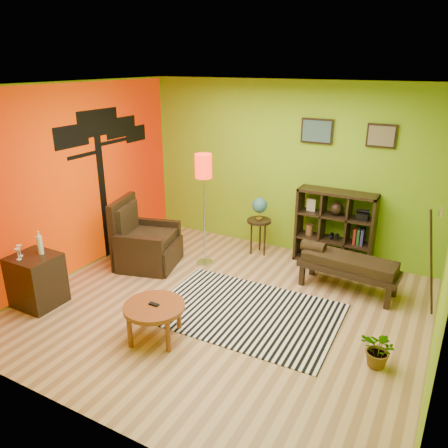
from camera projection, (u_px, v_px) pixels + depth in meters
The scene contains 11 objects.
ground at pixel (222, 307), 5.76m from camera, with size 5.00×5.00×0.00m, color tan.
room_shell at pixel (215, 173), 5.19m from camera, with size 5.04×4.54×2.82m.
zebra_rug at pixel (246, 312), 5.65m from camera, with size 2.34×1.59×0.01m, color white.
coffee_table at pixel (154, 310), 5.01m from camera, with size 0.71×0.71×0.46m.
armchair at pixel (144, 245), 6.89m from camera, with size 1.08×1.07×1.07m.
side_cabinet at pixel (36, 280), 5.74m from camera, with size 0.59×0.54×1.01m.
floor_lamp at pixel (204, 176), 6.52m from camera, with size 0.27×0.27×1.78m.
globe_table at pixel (259, 212), 7.14m from camera, with size 0.40×0.40×0.98m.
cube_shelf at pixel (335, 228), 6.82m from camera, with size 1.20×0.35×1.20m.
bench at pixel (346, 264), 6.08m from camera, with size 1.41×0.59×0.63m.
potted_plant at pixel (379, 353), 4.60m from camera, with size 0.38×0.42×0.33m, color #26661E.
Camera 1 is at (2.42, -4.39, 3.05)m, focal length 35.00 mm.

